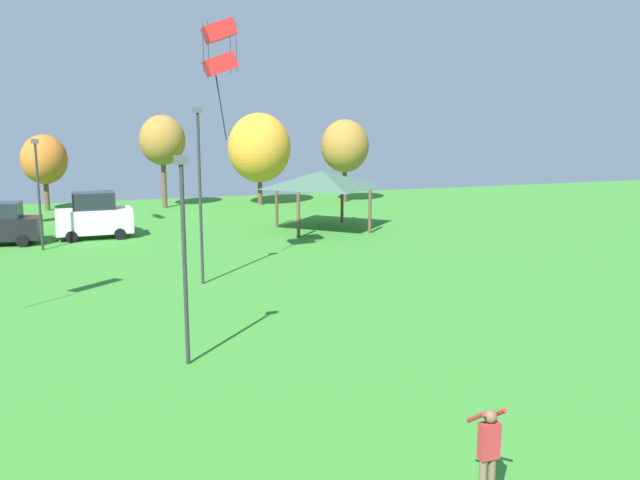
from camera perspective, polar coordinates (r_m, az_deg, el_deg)
person_standing_near_foreground at (r=12.84m, az=13.98°, el=-16.72°), size 0.52×0.53×1.84m
kite_flying_4 at (r=29.59m, az=-8.46°, el=15.71°), size 1.42×1.27×5.00m
parked_car_third_from_left at (r=40.41m, az=-18.48°, el=1.92°), size 4.18×2.11×2.65m
park_pavilion at (r=41.22m, az=0.15°, el=5.13°), size 5.75×5.82×3.60m
light_post_1 at (r=27.87m, az=-10.08°, el=4.40°), size 0.36×0.20×7.21m
light_post_2 at (r=37.59m, az=-22.64°, el=4.10°), size 0.36×0.20×5.73m
light_post_3 at (r=18.75m, az=-11.38°, el=-0.68°), size 0.36×0.20×5.82m
treeline_tree_2 at (r=53.70m, az=-22.21°, el=6.28°), size 3.28×3.28×5.56m
treeline_tree_3 at (r=52.46m, az=-13.13°, el=8.16°), size 3.40×3.40×6.97m
treeline_tree_4 at (r=53.29m, az=-5.13°, el=7.74°), size 4.88×4.88×7.14m
treeline_tree_5 at (r=54.93m, az=2.11°, el=7.91°), size 3.85×3.85×6.64m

